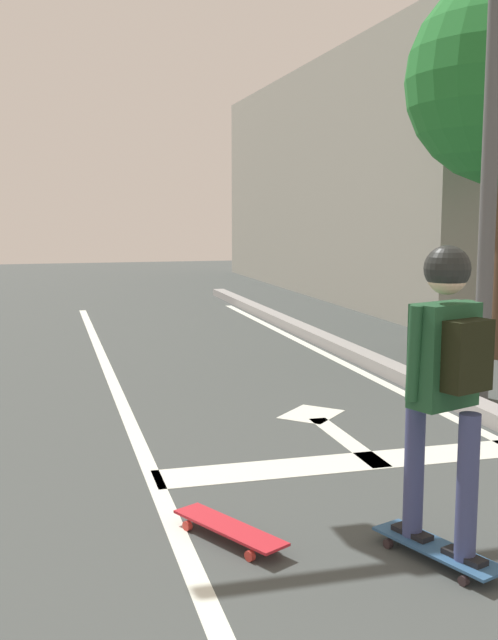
% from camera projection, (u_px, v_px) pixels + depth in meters
% --- Properties ---
extents(lane_line_center, '(0.12, 20.00, 0.01)m').
position_uv_depth(lane_line_center, '(163.00, 499.00, 4.97)').
color(lane_line_center, silver).
rests_on(lane_line_center, ground).
extents(stop_bar, '(3.00, 0.40, 0.01)m').
position_uv_depth(stop_bar, '(354.00, 462.00, 5.72)').
color(stop_bar, silver).
rests_on(stop_bar, ground).
extents(lane_arrow_stem, '(0.16, 1.40, 0.01)m').
position_uv_depth(lane_arrow_stem, '(346.00, 440.00, 6.26)').
color(lane_arrow_stem, silver).
rests_on(lane_arrow_stem, ground).
extents(lane_arrow_head, '(0.71, 0.71, 0.01)m').
position_uv_depth(lane_arrow_head, '(311.00, 414.00, 7.07)').
color(lane_arrow_head, silver).
rests_on(lane_arrow_head, ground).
extents(skateboard, '(0.46, 0.80, 0.08)m').
position_uv_depth(skateboard, '(437.00, 549.00, 4.09)').
color(skateboard, '#2E5784').
rests_on(skateboard, ground).
extents(skater, '(0.43, 0.60, 1.61)m').
position_uv_depth(skater, '(447.00, 362.00, 3.93)').
color(skater, '#3A4371').
rests_on(skater, skateboard).
extents(spare_skateboard, '(0.53, 0.79, 0.09)m').
position_uv_depth(spare_skateboard, '(229.00, 529.00, 4.34)').
color(spare_skateboard, red).
rests_on(spare_skateboard, ground).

